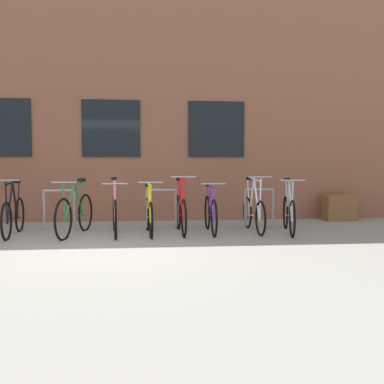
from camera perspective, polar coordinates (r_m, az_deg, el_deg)
The scene contains 12 objects.
ground_plane at distance 6.72m, azimuth -13.16°, elevation -7.37°, with size 42.00×42.00×0.00m, color gray.
storefront_building at distance 13.87m, azimuth -9.37°, elevation 11.70°, with size 28.00×7.95×6.50m.
bike_rack at distance 8.51m, azimuth -10.89°, elevation -1.70°, with size 6.63×0.05×0.80m.
bicycle_yellow at distance 7.90m, azimuth -5.82°, elevation -2.99°, with size 0.44×1.65×1.01m.
bicycle_black at distance 8.32m, azimuth -22.96°, elevation -2.84°, with size 0.44×1.65×1.05m.
bicycle_green at distance 8.03m, azimuth -15.48°, elevation -2.77°, with size 0.51×1.79×1.05m.
bicycle_white at distance 8.27m, azimuth 8.30°, elevation -2.65°, with size 0.44×1.66×1.09m.
bicycle_red at distance 7.99m, azimuth -1.50°, elevation -2.73°, with size 0.44×1.70×1.10m.
bicycle_purple at distance 8.03m, azimuth 2.51°, elevation -2.82°, with size 0.44×1.65×0.98m.
bicycle_pink at distance 7.94m, azimuth -10.39°, elevation -2.85°, with size 0.44×1.71×1.07m.
bicycle_silver at distance 8.24m, azimuth 12.93°, elevation -2.69°, with size 0.52×1.73×1.05m.
planter_box at distance 10.40m, azimuth 19.24°, elevation -1.99°, with size 0.70×0.44×0.60m, color brown.
Camera 1 is at (0.89, -6.54, 1.25)m, focal length 39.53 mm.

